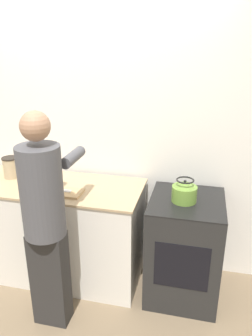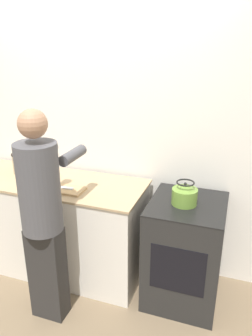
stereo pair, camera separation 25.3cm
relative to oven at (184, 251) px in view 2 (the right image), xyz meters
name	(u,v)px [view 2 (the right image)]	position (x,y,z in m)	size (l,w,h in m)	color
ground_plane	(71,293)	(-0.92, -0.32, -0.45)	(12.00, 12.00, 0.00)	#7A664C
wall_back	(99,131)	(-0.92, 0.39, 0.85)	(8.00, 0.05, 2.60)	white
counter	(52,224)	(-1.26, 0.00, 0.01)	(1.76, 0.65, 0.91)	silver
oven	(184,251)	(0.00, 0.00, 0.00)	(0.59, 0.64, 0.89)	black
person	(43,212)	(-0.96, -0.55, 0.47)	(0.34, 0.58, 1.67)	#2A2929
cutting_board	(64,189)	(-1.02, -0.14, 0.47)	(0.35, 0.18, 0.02)	tan
knife	(60,187)	(-1.06, -0.14, 0.49)	(0.24, 0.04, 0.01)	silver
kettle	(185,195)	(-0.03, -0.03, 0.52)	(0.20, 0.20, 0.19)	olive
bowl_prep	(47,170)	(-1.36, 0.14, 0.50)	(0.12, 0.12, 0.07)	silver
canister_jar	(20,163)	(-1.60, 0.07, 0.56)	(0.14, 0.14, 0.19)	tan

